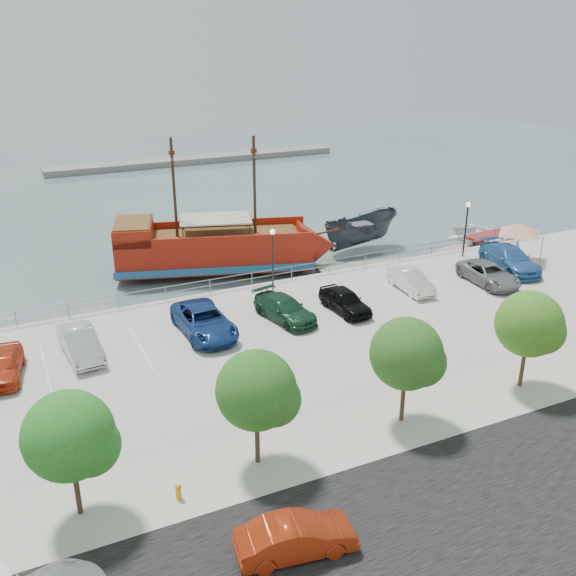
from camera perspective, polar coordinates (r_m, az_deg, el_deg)
name	(u,v)px	position (r m, az deg, el deg)	size (l,w,h in m)	color
ground	(318,344)	(38.21, 2.64, -4.96)	(160.00, 160.00, 0.00)	#4A5C5C
street	(514,496)	(26.89, 19.44, -17.01)	(100.00, 8.00, 0.04)	black
sidewalk	(419,415)	(30.44, 11.60, -10.98)	(100.00, 4.00, 0.05)	beige
seawall_railing	(265,276)	(44.01, -2.03, 1.03)	(50.00, 0.06, 1.00)	gray
far_shore	(196,160)	(90.48, -8.15, 11.21)	(40.00, 3.00, 0.80)	gray
pirate_ship	(231,249)	(48.87, -5.13, 3.48)	(17.24, 9.11, 10.67)	#981A0B
patrol_boat	(360,233)	(54.03, 6.46, 4.86)	(2.75, 7.32, 2.83)	#363B43
speedboat	(488,240)	(56.78, 17.33, 4.07)	(4.79, 6.71, 1.39)	white
dock_west	(57,323)	(42.88, -19.84, -2.91)	(6.48, 1.85, 0.37)	slate
dock_mid	(366,268)	(49.60, 6.99, 1.76)	(7.56, 2.16, 0.43)	gray
dock_east	(448,254)	(53.95, 14.03, 2.92)	(6.53, 1.86, 0.37)	gray
canopy_tent	(521,223)	(50.99, 19.98, 5.42)	(4.07, 4.07, 3.26)	slate
street_sedan	(296,537)	(22.96, 0.72, -21.25)	(1.43, 4.09, 1.35)	#AC2B0E
fire_hydrant	(178,491)	(25.43, -9.72, -17.39)	(0.24, 0.24, 0.70)	orange
lamp_post_mid	(273,249)	(42.07, -1.38, 3.51)	(0.36, 0.36, 4.28)	black
lamp_post_right	(467,220)	(50.38, 15.60, 5.88)	(0.36, 0.36, 4.28)	black
tree_b	(74,438)	(23.90, -18.51, -12.54)	(3.30, 3.20, 5.00)	#473321
tree_c	(260,392)	(25.23, -2.46, -9.25)	(3.30, 3.20, 5.00)	#473321
tree_d	(410,356)	(28.28, 10.79, -5.94)	(3.30, 3.20, 5.00)	#473321
tree_e	(532,326)	(32.57, 20.90, -3.16)	(3.30, 3.20, 5.00)	#473321
parked_car_a	(4,365)	(35.39, -23.95, -6.27)	(1.68, 4.18, 1.42)	red
parked_car_b	(80,343)	(36.12, -17.97, -4.69)	(1.61, 4.63, 1.53)	#B9B9B9
parked_car_c	(204,321)	(37.11, -7.47, -2.93)	(2.61, 5.65, 1.57)	navy
parked_car_d	(285,309)	(38.57, -0.28, -1.86)	(1.95, 4.80, 1.39)	#194128
parked_car_e	(345,300)	(39.82, 5.09, -1.11)	(1.70, 4.23, 1.44)	black
parked_car_f	(411,281)	(43.58, 10.86, 0.63)	(1.46, 4.17, 1.38)	white
parked_car_g	(489,274)	(46.08, 17.41, 1.20)	(2.31, 5.00, 1.39)	slate
parked_car_h	(510,259)	(49.14, 19.11, 2.47)	(2.35, 5.77, 1.67)	#2E64A5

